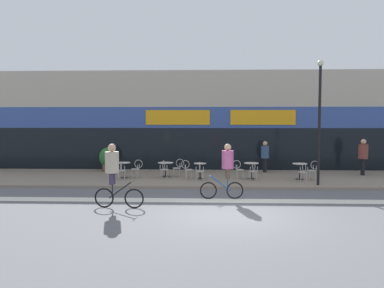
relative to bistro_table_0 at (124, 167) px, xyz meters
The scene contains 25 objects.
ground_plane 8.34m from the bistro_table_0, 54.47° to the right, with size 120.00×120.00×0.00m, color #5B5B60.
sidewalk_slab 4.89m from the bistro_table_0, ahead, with size 40.00×5.50×0.12m, color gray.
storefront_facade 7.44m from the bistro_table_0, 47.13° to the left, with size 40.00×4.06×5.80m.
bike_lane_stripe 6.66m from the bistro_table_0, 43.25° to the right, with size 36.00×0.70×0.01m, color silver.
bistro_table_0 is the anchor object (origin of this frame).
bistro_table_1 2.06m from the bistro_table_0, 12.52° to the left, with size 0.77×0.77×0.72m.
bistro_table_2 3.75m from the bistro_table_0, ahead, with size 0.60×0.60×0.76m.
bistro_table_3 6.24m from the bistro_table_0, ahead, with size 0.71×0.71×0.77m.
bistro_table_4 8.52m from the bistro_table_0, ahead, with size 0.69×0.69×0.77m.
cafe_chair_0_near 0.63m from the bistro_table_0, 89.34° to the right, with size 0.44×0.59×0.90m.
cafe_chair_0_side 0.63m from the bistro_table_0, ahead, with size 0.59×0.43×0.90m.
cafe_chair_1_near 2.01m from the bistro_table_0, ahead, with size 0.45×0.60×0.90m.
cafe_chair_1_side 2.67m from the bistro_table_0, ahead, with size 0.59×0.44×0.90m.
cafe_chair_2_near 3.82m from the bistro_table_0, 11.31° to the right, with size 0.42×0.58×0.90m.
cafe_chair_2_side 3.13m from the bistro_table_0, ahead, with size 0.60×0.45×0.90m.
cafe_chair_3_near 6.29m from the bistro_table_0, ahead, with size 0.46×0.60×0.90m.
cafe_chair_3_side 5.61m from the bistro_table_0, ahead, with size 0.58×0.42×0.90m.
cafe_chair_4_near 8.57m from the bistro_table_0, ahead, with size 0.45×0.60×0.90m.
cafe_chair_4_side 9.15m from the bistro_table_0, ahead, with size 0.60×0.45×0.90m.
planter_pot 2.77m from the bistro_table_0, 121.85° to the left, with size 0.88×0.88×1.32m.
lamp_post 9.47m from the bistro_table_0, 10.77° to the right, with size 0.26×0.26×5.42m.
cyclist_0 6.42m from the bistro_table_0, 41.32° to the right, with size 1.64×0.50×2.08m.
cyclist_1 5.93m from the bistro_table_0, 80.81° to the right, with size 1.71×0.54×2.17m.
pedestrian_near_end 7.62m from the bistro_table_0, 17.67° to the left, with size 0.51×0.51×1.70m.
pedestrian_far_end 12.24m from the bistro_table_0, ahead, with size 0.56×0.56×1.87m.
Camera 1 is at (-0.78, -11.39, 2.94)m, focal length 35.00 mm.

